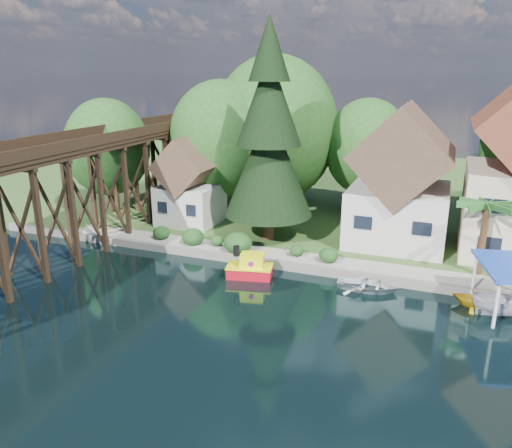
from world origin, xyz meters
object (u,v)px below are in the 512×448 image
object	(u,v)px
boat_white_a	(368,284)
boat_yellow	(474,297)
palm_tree	(487,208)
tugboat	(250,268)
conifer	(269,137)
trestle_bridge	(71,188)
shed	(190,187)
house_left	(400,185)
boat_canopy	(509,295)

from	to	relation	value
boat_white_a	boat_yellow	distance (m)	6.46
boat_white_a	palm_tree	bearing A→B (deg)	-60.19
palm_tree	tugboat	xyz separation A→B (m)	(-14.82, -5.10, -4.52)
conifer	boat_white_a	world-z (taller)	conifer
trestle_bridge	boat_yellow	size ratio (longest dim) A/B	17.37
conifer	boat_white_a	size ratio (longest dim) A/B	4.32
shed	boat_yellow	xyz separation A→B (m)	(23.71, -7.96, -3.16)
house_left	boat_white_a	size ratio (longest dim) A/B	2.75
boat_white_a	tugboat	bearing A→B (deg)	93.51
tugboat	boat_canopy	world-z (taller)	boat_canopy
shed	tugboat	distance (m)	13.02
boat_yellow	trestle_bridge	bearing A→B (deg)	106.72
trestle_bridge	house_left	world-z (taller)	house_left
shed	boat_canopy	xyz separation A→B (m)	(25.49, -8.53, -2.44)
shed	conifer	xyz separation A→B (m)	(8.14, -1.84, 5.02)
boat_white_a	trestle_bridge	bearing A→B (deg)	91.63
house_left	boat_yellow	world-z (taller)	house_left
boat_white_a	conifer	bearing A→B (deg)	54.57
tugboat	boat_white_a	bearing A→B (deg)	5.85
boat_canopy	house_left	bearing A→B (deg)	126.78
boat_canopy	boat_yellow	distance (m)	2.01
house_left	conifer	size ratio (longest dim) A/B	0.64
shed	boat_yellow	size ratio (longest dim) A/B	3.08
trestle_bridge	palm_tree	xyz separation A→B (m)	(29.07, 5.82, -0.15)
conifer	tugboat	xyz separation A→B (m)	(1.11, -6.76, -8.16)
boat_white_a	house_left	bearing A→B (deg)	-6.93
house_left	boat_white_a	bearing A→B (deg)	-94.60
boat_yellow	shed	bearing A→B (deg)	85.43
boat_white_a	boat_canopy	world-z (taller)	boat_canopy
house_left	boat_white_a	world-z (taller)	house_left
conifer	boat_canopy	size ratio (longest dim) A/B	3.06
conifer	boat_yellow	xyz separation A→B (m)	(15.57, -6.12, -8.18)
tugboat	palm_tree	bearing A→B (deg)	18.99
conifer	palm_tree	xyz separation A→B (m)	(15.93, -1.66, -3.64)
conifer	boat_canopy	world-z (taller)	conifer
house_left	shed	world-z (taller)	house_left
palm_tree	boat_yellow	size ratio (longest dim) A/B	2.12
tugboat	boat_canopy	bearing A→B (deg)	0.28
conifer	tugboat	size ratio (longest dim) A/B	5.01
house_left	conifer	world-z (taller)	conifer
conifer	boat_white_a	distance (m)	13.77
palm_tree	boat_yellow	world-z (taller)	palm_tree
conifer	boat_white_a	bearing A→B (deg)	-33.10
palm_tree	boat_yellow	distance (m)	6.37
trestle_bridge	conifer	distance (m)	15.52
shed	boat_yellow	world-z (taller)	shed
house_left	palm_tree	distance (m)	7.86
shed	conifer	size ratio (longest dim) A/B	0.45
conifer	boat_yellow	bearing A→B (deg)	-21.46
boat_canopy	boat_white_a	bearing A→B (deg)	174.86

